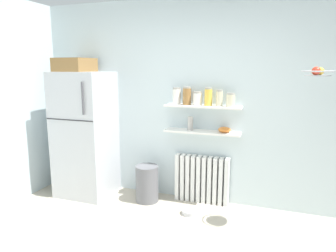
# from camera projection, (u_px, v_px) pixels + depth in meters

# --- Properties ---
(back_wall) EXTENTS (7.04, 0.10, 2.60)m
(back_wall) POSITION_uv_depth(u_px,v_px,m) (199.00, 102.00, 3.98)
(back_wall) COLOR silver
(back_wall) RESTS_ON ground_plane
(refrigerator) EXTENTS (0.70, 0.67, 1.86)m
(refrigerator) POSITION_uv_depth(u_px,v_px,m) (85.00, 131.00, 4.21)
(refrigerator) COLOR #B7BABF
(refrigerator) RESTS_ON ground_plane
(radiator) EXTENTS (0.70, 0.12, 0.62)m
(radiator) POSITION_uv_depth(u_px,v_px,m) (202.00, 179.00, 4.02)
(radiator) COLOR white
(radiator) RESTS_ON ground_plane
(wall_shelf_lower) EXTENTS (0.95, 0.22, 0.02)m
(wall_shelf_lower) POSITION_uv_depth(u_px,v_px,m) (202.00, 132.00, 3.87)
(wall_shelf_lower) COLOR white
(wall_shelf_upper) EXTENTS (0.95, 0.22, 0.02)m
(wall_shelf_upper) POSITION_uv_depth(u_px,v_px,m) (203.00, 106.00, 3.81)
(wall_shelf_upper) COLOR white
(storage_jar_0) EXTENTS (0.10, 0.10, 0.21)m
(storage_jar_0) POSITION_uv_depth(u_px,v_px,m) (177.00, 96.00, 3.90)
(storage_jar_0) COLOR silver
(storage_jar_0) RESTS_ON wall_shelf_upper
(storage_jar_1) EXTENTS (0.10, 0.10, 0.23)m
(storage_jar_1) POSITION_uv_depth(u_px,v_px,m) (187.00, 96.00, 3.85)
(storage_jar_1) COLOR olive
(storage_jar_1) RESTS_ON wall_shelf_upper
(storage_jar_2) EXTENTS (0.11, 0.11, 0.17)m
(storage_jar_2) POSITION_uv_depth(u_px,v_px,m) (197.00, 98.00, 3.81)
(storage_jar_2) COLOR silver
(storage_jar_2) RESTS_ON wall_shelf_upper
(storage_jar_3) EXTENTS (0.09, 0.09, 0.22)m
(storage_jar_3) POSITION_uv_depth(u_px,v_px,m) (208.00, 97.00, 3.77)
(storage_jar_3) COLOR yellow
(storage_jar_3) RESTS_ON wall_shelf_upper
(storage_jar_4) EXTENTS (0.08, 0.08, 0.20)m
(storage_jar_4) POSITION_uv_depth(u_px,v_px,m) (219.00, 98.00, 3.72)
(storage_jar_4) COLOR beige
(storage_jar_4) RESTS_ON wall_shelf_upper
(storage_jar_5) EXTENTS (0.10, 0.10, 0.16)m
(storage_jar_5) POSITION_uv_depth(u_px,v_px,m) (231.00, 100.00, 3.68)
(storage_jar_5) COLOR beige
(storage_jar_5) RESTS_ON wall_shelf_upper
(vase) EXTENTS (0.07, 0.07, 0.17)m
(vase) POSITION_uv_depth(u_px,v_px,m) (190.00, 123.00, 3.90)
(vase) COLOR #B2ADA8
(vase) RESTS_ON wall_shelf_lower
(shelf_bowl) EXTENTS (0.15, 0.15, 0.07)m
(shelf_bowl) POSITION_uv_depth(u_px,v_px,m) (224.00, 130.00, 3.77)
(shelf_bowl) COLOR orange
(shelf_bowl) RESTS_ON wall_shelf_lower
(trash_bin) EXTENTS (0.30, 0.30, 0.48)m
(trash_bin) POSITION_uv_depth(u_px,v_px,m) (147.00, 183.00, 4.06)
(trash_bin) COLOR slate
(trash_bin) RESTS_ON ground_plane
(pet_food_bowl) EXTENTS (0.19, 0.19, 0.05)m
(pet_food_bowl) POSITION_uv_depth(u_px,v_px,m) (189.00, 212.00, 3.73)
(pet_food_bowl) COLOR #B7B7BC
(pet_food_bowl) RESTS_ON ground_plane
(hanging_fruit_basket) EXTENTS (0.29, 0.29, 0.09)m
(hanging_fruit_basket) POSITION_uv_depth(u_px,v_px,m) (317.00, 72.00, 2.93)
(hanging_fruit_basket) COLOR #B2B2B7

